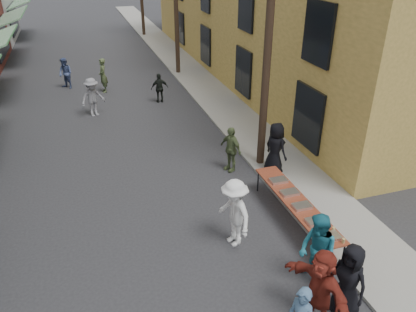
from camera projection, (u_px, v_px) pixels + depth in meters
ground at (160, 239)px, 10.90m from camera, size 120.00×120.00×0.00m
sidewalk at (189, 72)px, 24.86m from camera, size 2.20×60.00×0.10m
utility_pole_near at (269, 37)px, 12.49m from camera, size 0.26×0.26×9.00m
serving_table at (296, 202)px, 11.19m from camera, size 0.70×4.00×0.75m
catering_tray_sausage at (330, 237)px, 9.77m from camera, size 0.50×0.33×0.08m
catering_tray_foil_b at (316, 221)px, 10.32m from camera, size 0.50×0.33×0.08m
catering_tray_buns at (302, 206)px, 10.91m from camera, size 0.50×0.33×0.08m
catering_tray_foil_d at (290, 193)px, 11.49m from camera, size 0.50×0.33×0.08m
catering_tray_buns_end at (278, 180)px, 12.08m from camera, size 0.50×0.33×0.08m
condiment_jar_a at (329, 246)px, 9.46m from camera, size 0.07×0.07×0.08m
condiment_jar_b at (327, 244)px, 9.54m from camera, size 0.07×0.07×0.08m
condiment_jar_c at (324, 241)px, 9.62m from camera, size 0.07×0.07×0.08m
cup_stack at (343, 241)px, 9.60m from camera, size 0.08×0.08×0.12m
guest_front_a at (349, 280)px, 8.40m from camera, size 0.81×0.99×1.75m
guest_front_c at (317, 252)px, 9.05m from camera, size 0.77×0.96×1.90m
guest_front_d at (234, 213)px, 10.34m from camera, size 0.95×1.35×1.91m
guest_front_e at (231, 149)px, 13.87m from camera, size 0.73×1.03×1.62m
guest_queue_back at (320, 287)px, 8.19m from camera, size 0.93×1.75×1.80m
server at (275, 148)px, 13.52m from camera, size 0.82×1.01×1.79m
passerby_left at (93, 97)px, 18.30m from camera, size 1.31×1.08×1.77m
passerby_mid at (160, 88)px, 19.93m from camera, size 0.86×0.37×1.46m
passerby_right at (103, 76)px, 21.29m from camera, size 0.47×0.68×1.77m
passerby_far at (66, 73)px, 21.86m from camera, size 1.00×1.01×1.64m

